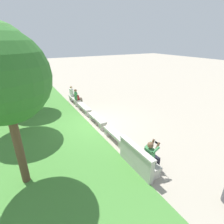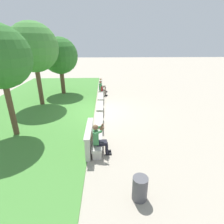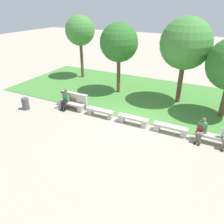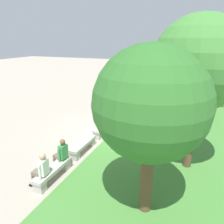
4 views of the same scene
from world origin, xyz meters
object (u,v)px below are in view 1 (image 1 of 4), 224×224
object	(u,v)px
bench_near	(115,136)
bench_end	(74,99)
backpack	(77,98)
person_companion	(73,93)
bench_main	(142,160)
tree_left_background	(19,64)
bench_mid	(97,119)
bench_far	(84,108)
person_photographer	(152,155)
tree_behind_wall	(2,78)
person_distant	(77,97)

from	to	relation	value
bench_near	bench_end	size ratio (longest dim) A/B	1.00
bench_near	backpack	size ratio (longest dim) A/B	4.08
person_companion	bench_main	bearing A→B (deg)	179.57
tree_left_background	person_companion	bearing A→B (deg)	-84.87
bench_near	bench_mid	bearing A→B (deg)	0.00
bench_near	bench_far	distance (m)	4.20
bench_end	person_photographer	xyz separation A→B (m)	(-8.80, -0.08, 0.44)
bench_end	person_photographer	bearing A→B (deg)	-179.49
person_photographer	tree_behind_wall	bearing A→B (deg)	66.85
tree_left_background	tree_behind_wall	bearing A→B (deg)	174.04
bench_mid	person_photographer	xyz separation A→B (m)	(-4.60, -0.08, 0.44)
bench_far	bench_main	bearing A→B (deg)	180.00
bench_end	bench_main	bearing A→B (deg)	180.00
bench_mid	bench_end	world-z (taller)	same
bench_end	tree_behind_wall	xyz separation A→B (m)	(-7.03, 4.05, 3.35)
bench_mid	person_photographer	bearing A→B (deg)	-179.03
person_distant	backpack	bearing A→B (deg)	161.05
bench_end	tree_behind_wall	bearing A→B (deg)	150.05
bench_far	tree_behind_wall	distance (m)	7.21
bench_near	person_photographer	distance (m)	2.54
person_photographer	tree_left_background	xyz separation A→B (m)	(8.97, 3.38, 2.41)
bench_far	tree_behind_wall	size ratio (longest dim) A/B	0.35
bench_main	tree_left_background	distance (m)	9.62
bench_mid	bench_main	bearing A→B (deg)	180.00
bench_end	person_companion	bearing A→B (deg)	-7.89
bench_main	person_photographer	bearing A→B (deg)	-168.91
person_companion	tree_left_background	size ratio (longest dim) A/B	0.27
bench_main	bench_mid	bearing A→B (deg)	0.00
bench_near	backpack	world-z (taller)	backpack
bench_mid	person_distant	size ratio (longest dim) A/B	1.39
bench_end	tree_behind_wall	world-z (taller)	tree_behind_wall
person_distant	tree_left_background	bearing A→B (deg)	76.52
tree_behind_wall	person_photographer	bearing A→B (deg)	-113.15
bench_end	backpack	size ratio (longest dim) A/B	4.08
bench_main	person_companion	world-z (taller)	person_companion
bench_near	bench_far	size ratio (longest dim) A/B	1.00
bench_main	backpack	distance (m)	7.71
person_distant	bench_end	bearing A→B (deg)	5.93
bench_main	tree_left_background	world-z (taller)	tree_left_background
bench_main	person_photographer	distance (m)	0.60
person_distant	backpack	xyz separation A→B (m)	(-0.07, 0.02, -0.05)
tree_left_background	bench_mid	bearing A→B (deg)	-142.99
bench_main	tree_left_background	size ratio (longest dim) A/B	0.38
bench_end	tree_left_background	world-z (taller)	tree_left_background
tree_behind_wall	tree_left_background	size ratio (longest dim) A/B	1.08
bench_end	person_photographer	distance (m)	8.81
bench_near	tree_behind_wall	size ratio (longest dim) A/B	0.35
bench_end	person_companion	size ratio (longest dim) A/B	1.39
person_photographer	bench_mid	bearing A→B (deg)	0.97
bench_far	backpack	size ratio (longest dim) A/B	4.08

